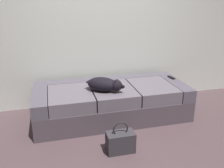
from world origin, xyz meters
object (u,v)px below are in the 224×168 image
Objects in this scene: couch at (111,101)px; handbag at (120,142)px; tv_remote at (171,77)px; dog_dark at (105,84)px.

couch is 0.89m from handbag.
dog_dark is at bearing -174.06° from tv_remote.
couch is 5.79× the size of handbag.
dog_dark is 1.38× the size of handbag.
dog_dark is (-0.13, -0.17, 0.34)m from couch.
dog_dark is at bearing 91.35° from handbag.
handbag is at bearing -97.40° from couch.
couch is at bearing 178.54° from tv_remote.
tv_remote reaches higher than handbag.
handbag is at bearing -146.35° from tv_remote.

